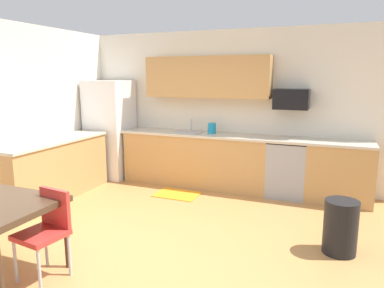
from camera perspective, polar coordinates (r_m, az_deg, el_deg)
ground_plane at (r=4.38m, az=-5.09°, el=-15.30°), size 12.00×12.00×0.00m
wall_back at (r=6.43m, az=5.55°, el=5.61°), size 5.80×0.10×2.70m
cabinet_run_back at (r=6.39m, az=0.56°, el=-2.54°), size 2.58×0.60×0.90m
cabinet_run_back_right at (r=5.98m, az=22.33°, el=-4.32°), size 0.97×0.60×0.90m
cabinet_run_left at (r=6.13m, az=-21.17°, el=-3.88°), size 0.60×2.00×0.90m
countertop_back at (r=6.15m, az=4.55°, el=1.36°), size 4.80×0.64×0.04m
countertop_left at (r=6.03m, az=-21.47°, el=0.45°), size 0.64×2.00×0.04m
upper_cabinets_back at (r=6.29m, az=2.39°, el=10.56°), size 2.20×0.34×0.70m
refrigerator at (r=7.04m, az=-12.84°, el=2.31°), size 0.76×0.70×1.84m
oven_range at (r=6.01m, az=14.85°, el=-3.72°), size 0.60×0.60×0.91m
microwave at (r=5.94m, az=15.48°, el=6.88°), size 0.54×0.36×0.32m
sink_basin at (r=6.36m, az=-0.70°, el=1.34°), size 0.48×0.40×0.14m
sink_faucet at (r=6.51m, az=-0.09°, el=2.97°), size 0.02×0.02×0.24m
chair_near_table at (r=3.78m, az=-22.02°, el=-12.05°), size 0.45×0.45×0.85m
trash_bin at (r=4.33m, az=22.48°, el=-12.07°), size 0.36×0.36×0.60m
floor_mat at (r=5.97m, az=-2.37°, el=-7.97°), size 0.70×0.50×0.01m
kettle at (r=6.24m, az=3.16°, el=2.43°), size 0.14×0.14×0.20m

